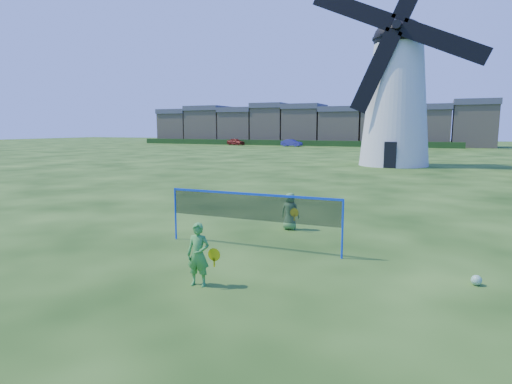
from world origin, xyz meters
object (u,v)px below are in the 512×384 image
object	(u,v)px
windmill	(396,94)
car_left	(236,142)
badminton_net	(252,208)
car_right	(292,143)
player_girl	(198,255)
play_ball	(476,280)
player_boy	(290,211)

from	to	relation	value
windmill	car_left	size ratio (longest dim) A/B	4.87
windmill	car_left	distance (m)	47.69
badminton_net	car_right	xyz separation A→B (m)	(-19.41, 62.38, -0.51)
player_girl	car_right	xyz separation A→B (m)	(-19.51, 65.44, -0.05)
car_left	car_right	xyz separation A→B (m)	(11.72, -1.45, -0.01)
car_right	badminton_net	bearing A→B (deg)	-151.56
badminton_net	play_ball	world-z (taller)	badminton_net
badminton_net	car_right	bearing A→B (deg)	107.28
badminton_net	play_ball	size ratio (longest dim) A/B	22.95
play_ball	badminton_net	bearing A→B (deg)	172.23
player_girl	player_boy	world-z (taller)	player_girl
play_ball	car_left	xyz separation A→B (m)	(-36.66, 64.58, 0.54)
windmill	player_boy	distance (m)	27.17
player_girl	car_right	bearing A→B (deg)	99.29
windmill	car_right	world-z (taller)	windmill
windmill	badminton_net	distance (m)	29.53
windmill	badminton_net	size ratio (longest dim) A/B	3.65
badminton_net	car_left	xyz separation A→B (m)	(-31.13, 63.82, -0.49)
windmill	player_boy	world-z (taller)	windmill
player_girl	play_ball	distance (m)	5.93
player_boy	windmill	bearing A→B (deg)	-91.39
player_girl	car_left	bearing A→B (deg)	107.72
windmill	badminton_net	world-z (taller)	windmill
player_girl	car_right	world-z (taller)	player_girl
windmill	player_girl	distance (m)	32.62
player_boy	car_left	size ratio (longest dim) A/B	0.32
car_right	car_left	bearing A→B (deg)	94.12
player_girl	car_left	xyz separation A→B (m)	(-31.23, 66.89, -0.03)
player_girl	car_right	size ratio (longest dim) A/B	0.35
windmill	play_ball	size ratio (longest dim) A/B	83.86
badminton_net	player_girl	xyz separation A→B (m)	(0.10, -3.07, -0.46)
player_girl	player_boy	distance (m)	5.57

